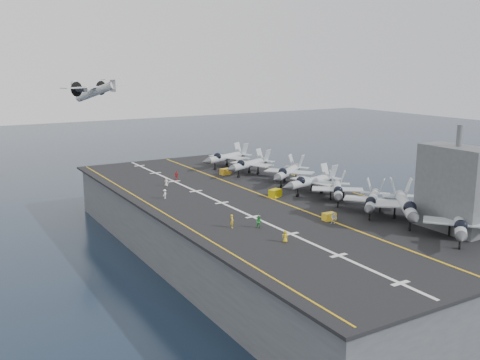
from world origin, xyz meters
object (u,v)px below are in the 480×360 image
tow_cart_a (329,217)px  transport_plane (96,92)px  fighter_jet_0 (460,222)px  island_superstructure (456,178)px

tow_cart_a → transport_plane: (-12.66, 77.51, 15.81)m
fighter_jet_0 → tow_cart_a: fighter_jet_0 is taller
tow_cart_a → fighter_jet_0: bearing=-61.0°
tow_cart_a → transport_plane: transport_plane is taller
island_superstructure → fighter_jet_0: 6.89m
fighter_jet_0 → transport_plane: 97.07m
island_superstructure → fighter_jet_0: (-3.07, -3.52, -5.06)m
island_superstructure → transport_plane: size_ratio=0.61×
island_superstructure → transport_plane: transport_plane is taller
tow_cart_a → transport_plane: 80.11m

